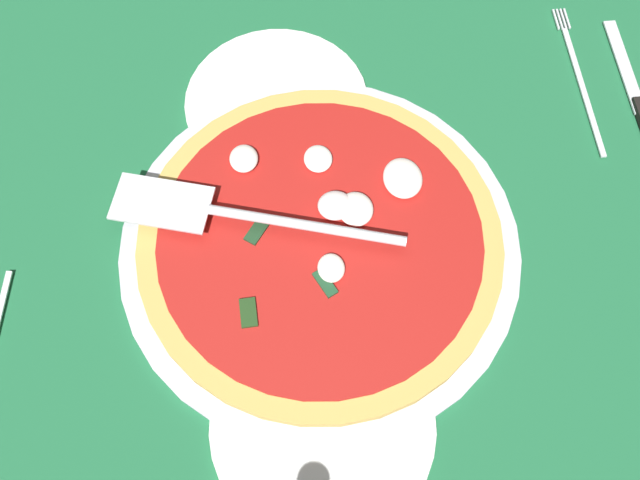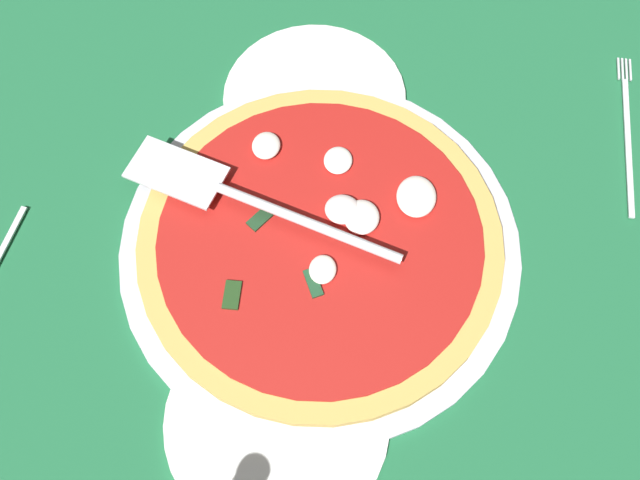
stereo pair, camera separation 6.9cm
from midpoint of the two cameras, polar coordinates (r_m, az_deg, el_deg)
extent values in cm
cube|color=#1E643A|center=(71.62, 3.33, -1.17)|extent=(97.52, 97.52, 0.80)
cube|color=silver|center=(89.49, -1.42, 18.27)|extent=(6.97, 6.97, 0.10)
cube|color=silver|center=(88.99, 7.91, 17.26)|extent=(6.97, 6.97, 0.10)
cube|color=silver|center=(90.66, 17.01, 15.85)|extent=(6.97, 6.97, 0.10)
cube|color=silver|center=(94.38, 25.45, 14.18)|extent=(6.97, 6.97, 0.10)
cube|color=silver|center=(89.83, -15.93, 15.68)|extent=(6.97, 6.97, 0.10)
cube|color=silver|center=(86.01, -6.87, 15.25)|extent=(6.97, 6.97, 0.10)
cube|color=silver|center=(84.36, 2.73, 14.40)|extent=(6.97, 6.97, 0.10)
cube|color=silver|center=(84.98, 12.35, 13.16)|extent=(6.97, 6.97, 0.10)
cube|color=silver|center=(87.83, 21.48, 11.62)|extent=(6.97, 6.97, 0.10)
cube|color=silver|center=(88.59, -21.38, 12.29)|extent=(6.97, 6.97, 0.10)
cube|color=silver|center=(83.56, -12.53, 11.88)|extent=(6.97, 6.97, 0.10)
cube|color=silver|center=(80.66, -2.85, 11.13)|extent=(6.97, 6.97, 0.10)
cube|color=silver|center=(80.11, 7.20, 10.01)|extent=(6.97, 6.97, 0.10)
cube|color=silver|center=(81.96, 17.00, 8.62)|extent=(6.97, 6.97, 0.10)
cube|color=silver|center=(86.05, 26.06, 7.10)|extent=(6.97, 6.97, 0.10)
cube|color=silver|center=(82.22, -18.30, 8.24)|extent=(6.97, 6.97, 0.10)
cube|color=silver|center=(78.04, -8.73, 7.47)|extent=(6.97, 6.97, 0.10)
cube|color=silver|center=(76.21, 1.56, 6.40)|extent=(6.97, 6.97, 0.10)
cube|color=silver|center=(76.89, 11.97, 5.12)|extent=(6.97, 6.97, 0.10)
cube|color=silver|center=(80.04, 21.82, 3.73)|extent=(6.97, 6.97, 0.10)
cube|color=silver|center=(76.60, -14.82, 3.54)|extent=(6.97, 6.97, 0.10)
cube|color=silver|center=(73.43, -4.49, 2.40)|extent=(6.97, 6.97, 0.10)
cube|color=silver|center=(72.82, 6.36, 1.13)|extent=(6.97, 6.97, 0.10)
cube|color=silver|center=(74.85, 16.99, -0.16)|extent=(6.97, 6.97, 0.10)
cube|color=silver|center=(79.31, 26.75, -1.34)|extent=(6.97, 6.97, 0.10)
cube|color=silver|center=(76.42, -20.99, -0.52)|extent=(6.97, 6.97, 0.10)
cube|color=silver|center=(71.90, -10.88, -1.87)|extent=(6.97, 6.97, 0.10)
cube|color=silver|center=(69.91, 0.20, -3.27)|extent=(6.97, 6.97, 0.10)
cube|color=silver|center=(70.66, 11.52, -4.57)|extent=(6.97, 6.97, 0.10)
cube|color=silver|center=(74.07, 22.22, -5.63)|extent=(6.97, 6.97, 0.10)
cube|color=silver|center=(71.71, -17.45, -6.21)|extent=(6.97, 6.97, 0.10)
cube|color=silver|center=(68.30, -6.42, -7.91)|extent=(6.97, 6.97, 0.10)
cube|color=silver|center=(67.65, 5.37, -9.40)|extent=(6.97, 6.97, 0.10)
cube|color=silver|center=(69.83, 16.98, -10.47)|extent=(6.97, 6.97, 0.10)
cube|color=silver|center=(68.10, -13.38, -12.57)|extent=(6.97, 6.97, 0.10)
cube|color=silver|center=(65.99, -1.41, -14.45)|extent=(6.97, 6.97, 0.10)
cube|color=silver|center=(66.78, 10.98, -15.74)|extent=(6.97, 6.97, 0.10)
cube|color=silver|center=(70.38, 22.69, -16.30)|extent=(6.97, 6.97, 0.10)
cube|color=silver|center=(69.31, -20.48, -16.98)|extent=(6.97, 6.97, 0.10)
cylinder|color=silver|center=(70.68, 2.79, -0.82)|extent=(40.08, 40.08, 1.01)
cylinder|color=white|center=(79.99, 2.07, 11.19)|extent=(20.30, 20.30, 1.00)
cylinder|color=white|center=(65.36, -0.38, -14.71)|extent=(20.31, 20.31, 1.00)
cylinder|color=tan|center=(69.68, 2.83, -0.44)|extent=(36.22, 36.22, 1.19)
cylinder|color=#AB1C17|center=(69.01, 2.86, -0.18)|extent=(32.20, 32.20, 0.30)
ellipsoid|color=white|center=(69.53, 6.23, 1.56)|extent=(3.86, 3.52, 1.19)
ellipsoid|color=white|center=(72.73, 4.05, 6.20)|extent=(3.29, 2.94, 0.80)
ellipsoid|color=white|center=(69.64, 4.67, 2.19)|extent=(3.28, 3.52, 1.38)
ellipsoid|color=white|center=(71.36, 10.57, 3.20)|extent=(4.73, 3.98, 1.27)
ellipsoid|color=silver|center=(67.06, 3.35, -2.73)|extent=(3.03, 2.63, 0.86)
ellipsoid|color=white|center=(73.37, -1.69, 7.38)|extent=(3.34, 2.95, 1.06)
cube|color=#1E482A|center=(66.80, 2.40, -3.81)|extent=(3.11, 2.32, 0.30)
cube|color=#1C3E23|center=(69.66, -1.91, 1.57)|extent=(3.35, 2.95, 0.30)
cube|color=#203F1A|center=(66.48, -4.20, -4.78)|extent=(2.89, 1.63, 0.30)
cube|color=silver|center=(71.34, -8.85, 5.16)|extent=(7.69, 10.63, 0.30)
cylinder|color=silver|center=(67.45, 1.94, 1.11)|extent=(6.37, 18.83, 1.00)
cube|color=silver|center=(84.43, 25.86, 6.67)|extent=(17.70, 0.83, 0.25)
cube|color=silver|center=(90.70, 25.88, 12.07)|extent=(3.00, 0.26, 0.25)
cube|color=silver|center=(90.55, 25.62, 12.13)|extent=(3.00, 0.26, 0.25)
cube|color=silver|center=(90.41, 25.36, 12.19)|extent=(3.00, 0.26, 0.25)
cube|color=silver|center=(90.26, 25.09, 12.25)|extent=(3.00, 0.26, 0.25)
camera|label=1|loc=(0.03, -87.12, 6.06)|focal=39.55mm
camera|label=2|loc=(0.03, 92.88, -6.06)|focal=39.55mm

